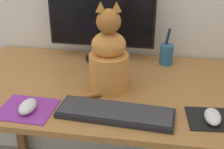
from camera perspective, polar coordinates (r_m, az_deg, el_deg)
desk at (r=1.41m, az=-1.65°, el=-5.28°), size 1.29×0.74×0.74m
monitor at (r=1.55m, az=-1.96°, el=10.08°), size 0.53×0.17×0.39m
keyboard at (r=1.15m, az=0.67°, el=-6.99°), size 0.44×0.17×0.02m
mousepad_left at (r=1.23m, az=-15.27°, el=-6.09°), size 0.21×0.19×0.00m
mousepad_right at (r=1.19m, az=17.75°, el=-7.76°), size 0.19×0.17×0.00m
computer_mouse_left at (r=1.20m, az=-15.17°, el=-5.66°), size 0.06×0.10×0.04m
computer_mouse_right at (r=1.16m, az=17.91°, el=-7.33°), size 0.06×0.10×0.04m
cat at (r=1.27m, az=-0.63°, el=2.94°), size 0.22×0.24×0.37m
pen_cup at (r=1.57m, az=9.91°, el=3.66°), size 0.07×0.07×0.18m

